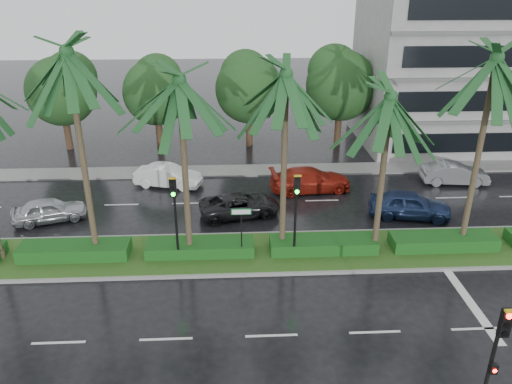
{
  "coord_description": "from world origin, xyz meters",
  "views": [
    {
      "loc": [
        -1.34,
        -20.07,
        12.77
      ],
      "look_at": [
        -0.27,
        1.5,
        3.11
      ],
      "focal_mm": 35.0,
      "sensor_mm": 36.0,
      "label": 1
    }
  ],
  "objects_px": {
    "car_darkgrey": "(240,205)",
    "car_red": "(310,180)",
    "car_white": "(168,176)",
    "signal_median_left": "(175,207)",
    "car_blue": "(410,204)",
    "signal_near": "(493,362)",
    "car_grey": "(454,173)",
    "street_sign": "(241,221)",
    "car_silver": "(49,210)"
  },
  "relations": [
    {
      "from": "car_darkgrey",
      "to": "car_red",
      "type": "xyz_separation_m",
      "value": [
        4.5,
        3.24,
        0.11
      ]
    },
    {
      "from": "car_darkgrey",
      "to": "car_red",
      "type": "height_order",
      "value": "car_red"
    },
    {
      "from": "car_white",
      "to": "car_darkgrey",
      "type": "xyz_separation_m",
      "value": [
        4.5,
        -4.39,
        -0.07
      ]
    },
    {
      "from": "car_white",
      "to": "car_darkgrey",
      "type": "distance_m",
      "value": 6.29
    },
    {
      "from": "signal_median_left",
      "to": "car_blue",
      "type": "bearing_deg",
      "value": 19.03
    },
    {
      "from": "signal_near",
      "to": "car_grey",
      "type": "relative_size",
      "value": 1.03
    },
    {
      "from": "street_sign",
      "to": "car_silver",
      "type": "bearing_deg",
      "value": 156.21
    },
    {
      "from": "car_blue",
      "to": "car_silver",
      "type": "bearing_deg",
      "value": 100.46
    },
    {
      "from": "signal_near",
      "to": "street_sign",
      "type": "xyz_separation_m",
      "value": [
        -7.0,
        9.87,
        -0.38
      ]
    },
    {
      "from": "car_white",
      "to": "car_blue",
      "type": "xyz_separation_m",
      "value": [
        14.0,
        -5.08,
        0.06
      ]
    },
    {
      "from": "signal_near",
      "to": "car_red",
      "type": "distance_m",
      "value": 18.19
    },
    {
      "from": "car_red",
      "to": "car_blue",
      "type": "distance_m",
      "value": 6.36
    },
    {
      "from": "signal_near",
      "to": "car_red",
      "type": "xyz_separation_m",
      "value": [
        -2.5,
        17.93,
        -1.77
      ]
    },
    {
      "from": "signal_near",
      "to": "car_darkgrey",
      "type": "xyz_separation_m",
      "value": [
        -7.0,
        14.69,
        -1.87
      ]
    },
    {
      "from": "signal_median_left",
      "to": "car_grey",
      "type": "height_order",
      "value": "signal_median_left"
    },
    {
      "from": "signal_median_left",
      "to": "car_silver",
      "type": "xyz_separation_m",
      "value": [
        -7.5,
        4.81,
        -2.34
      ]
    },
    {
      "from": "car_silver",
      "to": "car_blue",
      "type": "height_order",
      "value": "car_blue"
    },
    {
      "from": "signal_median_left",
      "to": "street_sign",
      "type": "relative_size",
      "value": 1.68
    },
    {
      "from": "car_blue",
      "to": "signal_near",
      "type": "bearing_deg",
      "value": -178.24
    },
    {
      "from": "signal_median_left",
      "to": "car_darkgrey",
      "type": "height_order",
      "value": "signal_median_left"
    },
    {
      "from": "car_silver",
      "to": "car_white",
      "type": "height_order",
      "value": "car_white"
    },
    {
      "from": "signal_median_left",
      "to": "car_blue",
      "type": "xyz_separation_m",
      "value": [
        12.5,
        4.31,
        -2.23
      ]
    },
    {
      "from": "car_blue",
      "to": "signal_median_left",
      "type": "bearing_deg",
      "value": 120.92
    },
    {
      "from": "signal_median_left",
      "to": "street_sign",
      "type": "bearing_deg",
      "value": 3.47
    },
    {
      "from": "car_blue",
      "to": "car_darkgrey",
      "type": "bearing_deg",
      "value": 97.73
    },
    {
      "from": "car_white",
      "to": "car_grey",
      "type": "distance_m",
      "value": 18.51
    },
    {
      "from": "car_silver",
      "to": "car_red",
      "type": "distance_m",
      "value": 15.39
    },
    {
      "from": "signal_near",
      "to": "car_white",
      "type": "distance_m",
      "value": 22.35
    },
    {
      "from": "street_sign",
      "to": "car_silver",
      "type": "height_order",
      "value": "street_sign"
    },
    {
      "from": "car_silver",
      "to": "car_red",
      "type": "xyz_separation_m",
      "value": [
        15.0,
        3.43,
        0.08
      ]
    },
    {
      "from": "car_white",
      "to": "car_blue",
      "type": "bearing_deg",
      "value": -95.77
    },
    {
      "from": "signal_near",
      "to": "car_red",
      "type": "relative_size",
      "value": 0.86
    },
    {
      "from": "car_silver",
      "to": "car_darkgrey",
      "type": "height_order",
      "value": "car_silver"
    },
    {
      "from": "signal_median_left",
      "to": "car_grey",
      "type": "bearing_deg",
      "value": 27.68
    },
    {
      "from": "street_sign",
      "to": "car_darkgrey",
      "type": "bearing_deg",
      "value": 90.0
    },
    {
      "from": "car_grey",
      "to": "car_darkgrey",
      "type": "bearing_deg",
      "value": 111.18
    },
    {
      "from": "signal_near",
      "to": "car_white",
      "type": "height_order",
      "value": "signal_near"
    },
    {
      "from": "car_darkgrey",
      "to": "signal_median_left",
      "type": "bearing_deg",
      "value": 136.94
    },
    {
      "from": "street_sign",
      "to": "car_red",
      "type": "xyz_separation_m",
      "value": [
        4.5,
        8.06,
        -1.39
      ]
    },
    {
      "from": "car_grey",
      "to": "signal_near",
      "type": "bearing_deg",
      "value": 164.94
    },
    {
      "from": "street_sign",
      "to": "car_blue",
      "type": "xyz_separation_m",
      "value": [
        9.5,
        4.13,
        -1.36
      ]
    },
    {
      "from": "car_white",
      "to": "car_grey",
      "type": "relative_size",
      "value": 1.0
    },
    {
      "from": "signal_median_left",
      "to": "street_sign",
      "type": "height_order",
      "value": "signal_median_left"
    },
    {
      "from": "signal_near",
      "to": "car_grey",
      "type": "distance_m",
      "value": 19.96
    },
    {
      "from": "car_darkgrey",
      "to": "car_blue",
      "type": "bearing_deg",
      "value": -106.27
    },
    {
      "from": "signal_near",
      "to": "car_red",
      "type": "bearing_deg",
      "value": 97.94
    },
    {
      "from": "car_blue",
      "to": "street_sign",
      "type": "bearing_deg",
      "value": 125.38
    },
    {
      "from": "street_sign",
      "to": "car_white",
      "type": "height_order",
      "value": "street_sign"
    },
    {
      "from": "car_grey",
      "to": "signal_median_left",
      "type": "bearing_deg",
      "value": 123.24
    },
    {
      "from": "street_sign",
      "to": "car_silver",
      "type": "xyz_separation_m",
      "value": [
        -10.5,
        4.63,
        -1.46
      ]
    }
  ]
}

